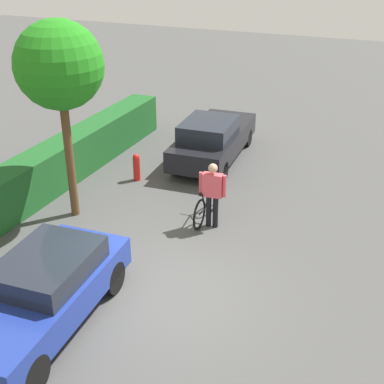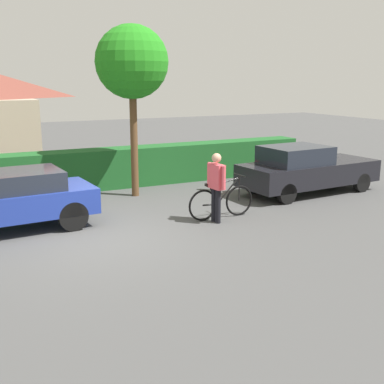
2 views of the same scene
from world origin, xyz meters
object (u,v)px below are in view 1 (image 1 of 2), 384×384
tree_kerbside (59,67)px  fire_hydrant (137,167)px  parked_car_near (43,292)px  parked_car_far (213,139)px  bicycle (207,204)px  person_rider (212,190)px

tree_kerbside → fire_hydrant: bearing=-10.8°
parked_car_near → parked_car_far: size_ratio=0.92×
parked_car_far → tree_kerbside: (-4.66, 1.95, 3.04)m
bicycle → tree_kerbside: size_ratio=0.37×
parked_car_near → tree_kerbside: 5.19m
bicycle → person_rider: size_ratio=1.08×
fire_hydrant → parked_car_far: bearing=-33.6°
person_rider → tree_kerbside: (-0.78, 3.43, 2.79)m
parked_car_near → tree_kerbside: size_ratio=0.84×
parked_car_far → fire_hydrant: 2.70m
parked_car_far → bicycle: parked_car_far is taller
bicycle → fire_hydrant: 3.03m
parked_car_near → bicycle: size_ratio=2.25×
fire_hydrant → person_rider: bearing=-119.0°
tree_kerbside → fire_hydrant: tree_kerbside is taller
person_rider → fire_hydrant: 3.44m
parked_car_far → person_rider: person_rider is taller
parked_car_near → fire_hydrant: size_ratio=5.00×
parked_car_far → bicycle: (-3.59, -1.23, -0.31)m
tree_kerbside → fire_hydrant: 4.16m
parked_car_far → tree_kerbside: size_ratio=0.92×
person_rider → fire_hydrant: size_ratio=2.05×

